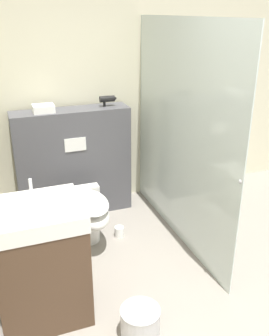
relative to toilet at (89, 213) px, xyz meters
name	(u,v)px	position (x,y,z in m)	size (l,w,h in m)	color
wall_back	(102,95)	(0.42, 0.91, 0.92)	(8.00, 0.06, 2.50)	beige
partition_panel	(74,163)	(0.01, 0.68, 0.26)	(1.22, 0.31, 1.18)	#4C4C51
shower_glass	(180,136)	(0.87, -0.12, 0.70)	(0.04, 1.98, 2.07)	silver
toilet	(89,213)	(0.00, 0.00, 0.00)	(0.34, 0.66, 0.49)	white
sink_vanity	(41,262)	(-0.54, -0.77, 0.12)	(0.63, 0.54, 1.05)	#473323
hair_drier	(108,99)	(0.42, 0.68, 0.92)	(0.19, 0.06, 0.11)	black
folded_towel	(43,109)	(-0.25, 0.67, 0.88)	(0.21, 0.18, 0.07)	white
spare_toilet_roll	(119,232)	(0.30, 0.01, -0.28)	(0.09, 0.09, 0.11)	white
waste_bin	(140,324)	(0.04, -1.25, -0.21)	(0.28, 0.28, 0.24)	silver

